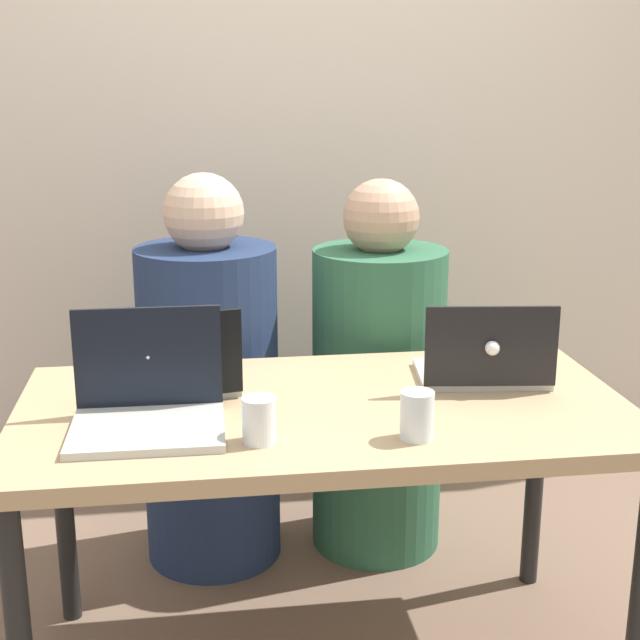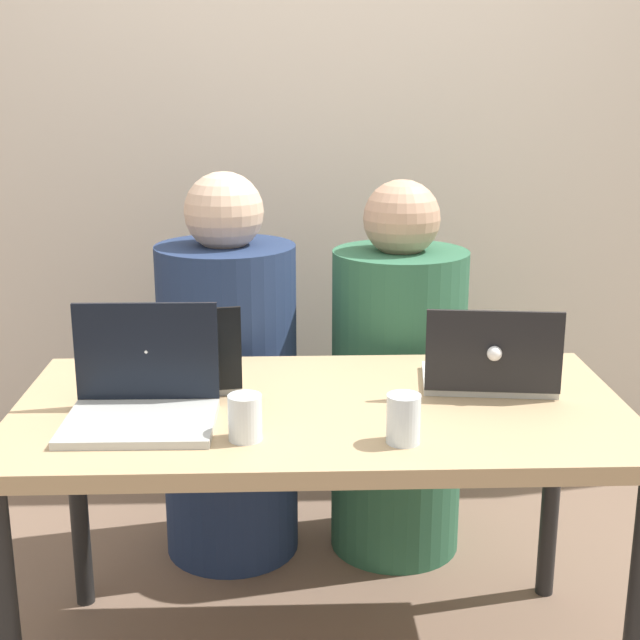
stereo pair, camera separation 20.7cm
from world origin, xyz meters
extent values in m
cube|color=beige|center=(0.00, 1.27, 1.20)|extent=(4.50, 0.10, 2.41)
cube|color=tan|center=(0.00, 0.00, 0.68)|extent=(1.40, 0.73, 0.04)
cylinder|color=black|center=(-0.65, 0.31, 0.33)|extent=(0.05, 0.05, 0.66)
cylinder|color=black|center=(0.65, 0.31, 0.33)|extent=(0.05, 0.05, 0.66)
cylinder|color=navy|center=(-0.25, 0.61, 0.48)|extent=(0.41, 0.41, 0.96)
sphere|color=beige|center=(-0.25, 0.61, 1.06)|extent=(0.23, 0.23, 0.23)
cylinder|color=#2D6043|center=(0.25, 0.61, 0.47)|extent=(0.45, 0.45, 0.94)
sphere|color=tan|center=(0.25, 0.61, 1.04)|extent=(0.22, 0.22, 0.22)
cube|color=silver|center=(0.41, 0.13, 0.71)|extent=(0.34, 0.25, 0.02)
cube|color=black|center=(0.40, 0.02, 0.82)|extent=(0.31, 0.05, 0.19)
sphere|color=white|center=(0.40, 0.01, 0.82)|extent=(0.03, 0.03, 0.03)
cube|color=#B7B8B2|center=(-0.39, -0.13, 0.71)|extent=(0.32, 0.25, 0.02)
cube|color=black|center=(-0.39, 0.00, 0.83)|extent=(0.32, 0.01, 0.23)
sphere|color=white|center=(-0.39, 0.01, 0.83)|extent=(0.04, 0.04, 0.04)
cube|color=#B4B7B7|center=(-0.37, 0.15, 0.71)|extent=(0.36, 0.27, 0.02)
cube|color=black|center=(-0.35, 0.04, 0.82)|extent=(0.33, 0.07, 0.20)
sphere|color=white|center=(-0.34, 0.02, 0.82)|extent=(0.04, 0.04, 0.04)
cylinder|color=white|center=(-0.16, -0.20, 0.75)|extent=(0.07, 0.07, 0.10)
cylinder|color=silver|center=(-0.16, -0.20, 0.73)|extent=(0.06, 0.06, 0.05)
cylinder|color=silver|center=(0.16, -0.23, 0.76)|extent=(0.07, 0.07, 0.10)
cylinder|color=silver|center=(0.16, -0.23, 0.73)|extent=(0.06, 0.06, 0.06)
camera|label=1|loc=(-0.28, -1.90, 1.43)|focal=50.00mm
camera|label=2|loc=(-0.07, -1.92, 1.43)|focal=50.00mm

